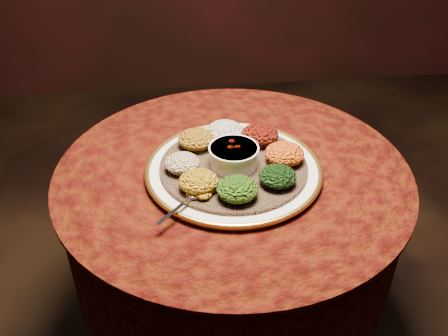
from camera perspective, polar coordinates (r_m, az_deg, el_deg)
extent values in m
plane|color=black|center=(1.87, 0.77, -18.68)|extent=(4.00, 4.00, 0.00)
cylinder|color=black|center=(1.86, 0.77, -18.32)|extent=(0.44, 0.44, 0.04)
cylinder|color=black|center=(1.61, 0.86, -11.57)|extent=(0.12, 0.12, 0.68)
cylinder|color=black|center=(1.37, 1.00, -1.24)|extent=(0.80, 0.80, 0.04)
cylinder|color=#3B0F05|center=(1.46, 0.94, -5.81)|extent=(0.93, 0.93, 0.34)
cylinder|color=#3B0F05|center=(1.35, 1.01, -0.32)|extent=(0.96, 0.96, 0.01)
cylinder|color=silver|center=(1.32, 1.09, -0.31)|extent=(0.53, 0.53, 0.02)
torus|color=gold|center=(1.32, 1.09, -0.06)|extent=(0.47, 0.47, 0.01)
cylinder|color=brown|center=(1.32, 1.10, 0.19)|extent=(0.48, 0.48, 0.01)
cylinder|color=white|center=(1.30, 1.11, 1.35)|extent=(0.12, 0.12, 0.05)
cylinder|color=white|center=(1.28, 1.12, 2.25)|extent=(0.13, 0.13, 0.01)
cylinder|color=#550C04|center=(1.29, 1.12, 1.95)|extent=(0.10, 0.10, 0.01)
ellipsoid|color=silver|center=(1.20, -3.42, -3.07)|extent=(0.04, 0.03, 0.01)
cube|color=silver|center=(1.16, -5.58, -4.82)|extent=(0.09, 0.10, 0.00)
ellipsoid|color=white|center=(1.41, 0.10, 4.29)|extent=(0.10, 0.10, 0.05)
ellipsoid|color=black|center=(1.40, 4.13, 3.86)|extent=(0.10, 0.10, 0.05)
ellipsoid|color=#B9880F|center=(1.32, 6.93, 1.64)|extent=(0.10, 0.10, 0.05)
ellipsoid|color=black|center=(1.24, 6.13, -0.96)|extent=(0.09, 0.09, 0.05)
ellipsoid|color=#B0440B|center=(1.19, 1.55, -2.41)|extent=(0.10, 0.10, 0.05)
ellipsoid|color=#B57E10|center=(1.22, -2.92, -1.52)|extent=(0.10, 0.09, 0.05)
ellipsoid|color=maroon|center=(1.29, -4.81, 0.59)|extent=(0.09, 0.09, 0.04)
ellipsoid|color=#976212|center=(1.38, -3.18, 3.33)|extent=(0.10, 0.10, 0.05)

